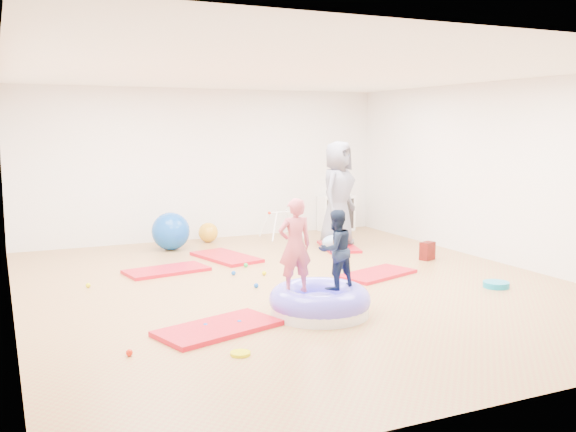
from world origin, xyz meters
name	(u,v)px	position (x,y,z in m)	size (l,w,h in m)	color
room	(298,181)	(0.00, 0.00, 1.40)	(7.01, 8.01, 2.81)	#A08648
gym_mat_front_left	(218,328)	(-1.57, -1.39, 0.03)	(1.28, 0.64, 0.05)	red
gym_mat_mid_left	(167,270)	(-1.40, 1.51, 0.02)	(1.18, 0.59, 0.05)	red
gym_mat_center_back	(226,257)	(-0.30, 2.05, 0.03)	(1.25, 0.63, 0.05)	red
gym_mat_right	(377,274)	(1.28, 0.04, 0.02)	(1.15, 0.57, 0.05)	red
gym_mat_rear_right	(339,247)	(1.80, 2.10, 0.02)	(1.10, 0.55, 0.05)	red
inflatable_cushion	(320,302)	(-0.35, -1.32, 0.14)	(1.15, 1.15, 0.36)	silver
child_pink	(295,241)	(-0.63, -1.27, 0.86)	(0.38, 0.25, 1.05)	#C85260
child_navy	(336,245)	(-0.16, -1.34, 0.79)	(0.44, 0.34, 0.91)	#132039
adult_caregiver	(338,193)	(1.81, 2.17, 0.95)	(0.89, 0.58, 1.81)	slate
infant	(334,242)	(1.58, 1.87, 0.17)	(0.40, 0.40, 0.23)	#8FB1E2
ball_pit_balls	(233,288)	(-0.88, 0.10, 0.03)	(4.15, 3.76, 0.07)	#0E4AB1
exercise_ball_blue	(171,231)	(-0.91, 3.15, 0.33)	(0.65, 0.65, 0.65)	#0E4AB1
exercise_ball_orange	(208,232)	(-0.10, 3.60, 0.18)	(0.36, 0.36, 0.36)	gold
infant_play_gym	(282,221)	(1.27, 3.35, 0.35)	(0.69, 0.65, 0.53)	white
cube_shelf	(336,213)	(2.68, 3.79, 0.36)	(0.71, 0.35, 0.71)	white
balance_disc	(496,285)	(2.34, -1.19, 0.04)	(0.34, 0.34, 0.08)	#0D84AE
backpack	(427,251)	(2.60, 0.64, 0.14)	(0.25, 0.15, 0.29)	#9C1810
yellow_toy	(240,353)	(-1.61, -2.16, 0.01)	(0.19, 0.19, 0.03)	#D4D300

